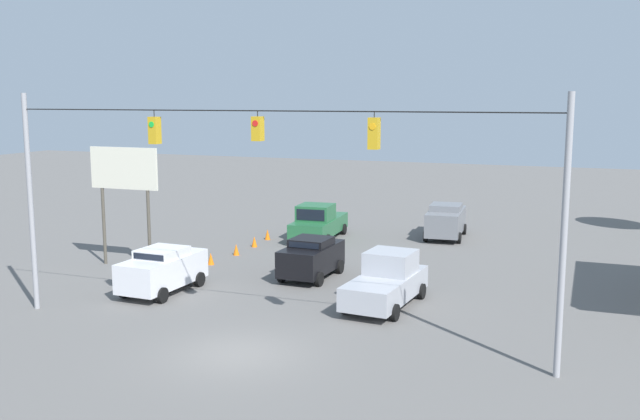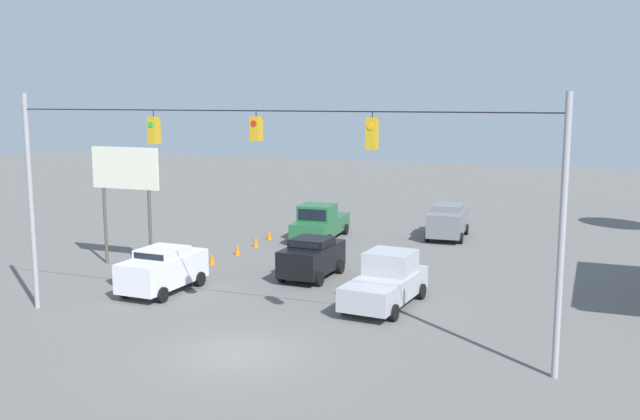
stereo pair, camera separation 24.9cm
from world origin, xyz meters
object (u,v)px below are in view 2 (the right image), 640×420
at_px(pickup_truck_green_withflow_far, 320,223).
at_px(traffic_cone_nearest, 161,279).
at_px(pickup_truck_silver_crossing_near, 386,282).
at_px(roadside_billboard, 125,179).
at_px(sedan_black_withflow_mid, 312,257).
at_px(traffic_cone_second, 191,266).
at_px(traffic_cone_fifth, 256,242).
at_px(traffic_cone_third, 212,258).
at_px(sedan_grey_oncoming_deep, 448,220).
at_px(sedan_white_parked_shoulder, 163,269).
at_px(traffic_cone_fourth, 237,249).
at_px(overhead_signal_span, 258,188).
at_px(traffic_cone_farthest, 269,234).

relative_size(pickup_truck_green_withflow_far, traffic_cone_nearest, 9.13).
distance_m(pickup_truck_silver_crossing_near, traffic_cone_nearest, 10.16).
relative_size(pickup_truck_green_withflow_far, roadside_billboard, 0.94).
xyz_separation_m(sedan_black_withflow_mid, traffic_cone_second, (5.69, 1.22, -0.67)).
xyz_separation_m(traffic_cone_fifth, roadside_billboard, (3.86, 6.27, 4.02)).
height_order(pickup_truck_green_withflow_far, traffic_cone_fifth, pickup_truck_green_withflow_far).
relative_size(traffic_cone_third, traffic_cone_fifth, 1.00).
xyz_separation_m(pickup_truck_green_withflow_far, roadside_billboard, (6.40, 9.58, 3.34)).
xyz_separation_m(sedan_grey_oncoming_deep, pickup_truck_silver_crossing_near, (-0.48, 14.63, -0.08)).
xyz_separation_m(sedan_white_parked_shoulder, traffic_cone_fourth, (0.44, -7.54, -0.70)).
height_order(traffic_cone_nearest, roadside_billboard, roadside_billboard).
height_order(traffic_cone_nearest, traffic_cone_second, same).
distance_m(sedan_grey_oncoming_deep, traffic_cone_fifth, 11.41).
bearing_deg(sedan_grey_oncoming_deep, sedan_white_parked_shoulder, 61.02).
height_order(overhead_signal_span, pickup_truck_silver_crossing_near, overhead_signal_span).
xyz_separation_m(traffic_cone_nearest, traffic_cone_fifth, (-0.22, -8.92, 0.00)).
relative_size(pickup_truck_green_withflow_far, sedan_grey_oncoming_deep, 1.22).
distance_m(traffic_cone_third, traffic_cone_farthest, 6.73).
bearing_deg(traffic_cone_fourth, traffic_cone_third, 85.79).
distance_m(traffic_cone_nearest, traffic_cone_third, 4.33).
bearing_deg(roadside_billboard, sedan_black_withflow_mid, -173.53).
xyz_separation_m(traffic_cone_fourth, traffic_cone_fifth, (0.03, -2.21, 0.00)).
relative_size(pickup_truck_green_withflow_far, traffic_cone_second, 9.13).
xyz_separation_m(pickup_truck_green_withflow_far, sedan_grey_oncoming_deep, (-6.88, -3.09, 0.07)).
relative_size(pickup_truck_silver_crossing_near, traffic_cone_farthest, 8.61).
bearing_deg(sedan_grey_oncoming_deep, roadside_billboard, 43.65).
xyz_separation_m(pickup_truck_green_withflow_far, sedan_white_parked_shoulder, (2.06, 13.07, 0.02)).
xyz_separation_m(pickup_truck_green_withflow_far, pickup_truck_silver_crossing_near, (-7.37, 11.55, -0.00)).
xyz_separation_m(sedan_white_parked_shoulder, traffic_cone_third, (0.62, -5.16, -0.70)).
bearing_deg(pickup_truck_silver_crossing_near, overhead_signal_span, 60.87).
bearing_deg(traffic_cone_fifth, sedan_white_parked_shoulder, 92.76).
bearing_deg(overhead_signal_span, sedan_black_withflow_mid, -80.25).
bearing_deg(traffic_cone_farthest, sedan_grey_oncoming_deep, -156.10).
distance_m(pickup_truck_silver_crossing_near, traffic_cone_fifth, 12.89).
relative_size(pickup_truck_green_withflow_far, sedan_white_parked_shoulder, 1.27).
xyz_separation_m(pickup_truck_green_withflow_far, traffic_cone_second, (2.75, 9.74, -0.68)).
bearing_deg(traffic_cone_farthest, traffic_cone_nearest, 89.88).
relative_size(traffic_cone_nearest, traffic_cone_farthest, 1.00).
bearing_deg(traffic_cone_fourth, traffic_cone_fifth, -89.26).
relative_size(overhead_signal_span, traffic_cone_third, 32.79).
height_order(pickup_truck_green_withflow_far, traffic_cone_second, pickup_truck_green_withflow_far).
xyz_separation_m(overhead_signal_span, traffic_cone_third, (7.06, -8.99, -4.92)).
height_order(sedan_grey_oncoming_deep, traffic_cone_second, sedan_grey_oncoming_deep).
relative_size(overhead_signal_span, sedan_grey_oncoming_deep, 4.37).
relative_size(overhead_signal_span, sedan_white_parked_shoulder, 4.54).
bearing_deg(pickup_truck_green_withflow_far, traffic_cone_fifth, 52.59).
bearing_deg(sedan_grey_oncoming_deep, traffic_cone_farthest, 23.90).
bearing_deg(pickup_truck_silver_crossing_near, roadside_billboard, -8.13).
bearing_deg(roadside_billboard, pickup_truck_green_withflow_far, -123.73).
xyz_separation_m(sedan_black_withflow_mid, traffic_cone_farthest, (5.67, -7.35, -0.67)).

